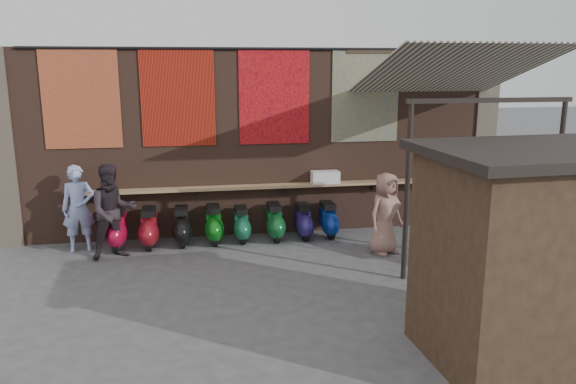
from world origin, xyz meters
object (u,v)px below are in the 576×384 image
(diner_left, at_px, (79,208))
(shopper_grey, at_px, (534,239))
(scooter_stool_6, at_px, (303,221))
(shopper_tan, at_px, (385,213))
(scooter_stool_4, at_px, (241,225))
(scooter_stool_1, at_px, (149,228))
(scooter_stool_0, at_px, (117,228))
(scooter_stool_5, at_px, (275,222))
(scooter_stool_7, at_px, (328,220))
(scooter_stool_2, at_px, (182,226))
(shopper_navy, at_px, (460,225))
(shelf_box, at_px, (325,177))
(market_stall, at_px, (530,261))
(scooter_stool_3, at_px, (214,225))
(diner_right, at_px, (113,212))

(diner_left, height_order, shopper_grey, diner_left)
(scooter_stool_6, height_order, shopper_tan, shopper_tan)
(scooter_stool_4, bearing_deg, scooter_stool_1, -177.58)
(scooter_stool_0, xyz_separation_m, scooter_stool_6, (3.87, 0.04, -0.05))
(scooter_stool_4, relative_size, diner_left, 0.43)
(scooter_stool_5, distance_m, scooter_stool_7, 1.18)
(scooter_stool_2, bearing_deg, shopper_navy, -22.73)
(shelf_box, xyz_separation_m, diner_left, (-5.12, -0.31, -0.39))
(scooter_stool_0, xyz_separation_m, shopper_tan, (5.25, -1.23, 0.40))
(scooter_stool_4, xyz_separation_m, shopper_grey, (4.75, -3.10, 0.39))
(diner_left, distance_m, market_stall, 8.33)
(shelf_box, distance_m, scooter_stool_4, 2.10)
(scooter_stool_0, bearing_deg, shopper_tan, -13.15)
(shelf_box, bearing_deg, market_stall, -78.07)
(scooter_stool_0, height_order, scooter_stool_2, scooter_stool_0)
(shopper_tan, distance_m, market_stall, 4.22)
(scooter_stool_4, bearing_deg, diner_left, -179.12)
(scooter_stool_3, bearing_deg, shopper_navy, -25.88)
(scooter_stool_7, distance_m, shopper_grey, 4.22)
(scooter_stool_3, xyz_separation_m, shopper_grey, (5.33, -3.09, 0.36))
(scooter_stool_6, height_order, shopper_grey, shopper_grey)
(scooter_stool_2, relative_size, diner_right, 0.44)
(diner_right, bearing_deg, scooter_stool_4, -5.39)
(scooter_stool_5, height_order, shopper_grey, shopper_grey)
(scooter_stool_5, relative_size, market_stall, 0.31)
(scooter_stool_1, height_order, shopper_grey, shopper_grey)
(scooter_stool_2, xyz_separation_m, scooter_stool_6, (2.57, 0.01, -0.02))
(scooter_stool_6, distance_m, diner_right, 3.93)
(scooter_stool_6, xyz_separation_m, market_stall, (1.75, -5.44, 0.94))
(shopper_tan, bearing_deg, scooter_stool_3, 132.39)
(shopper_navy, bearing_deg, scooter_stool_1, -50.41)
(scooter_stool_6, bearing_deg, scooter_stool_4, 179.47)
(scooter_stool_4, relative_size, scooter_stool_5, 0.93)
(scooter_stool_5, bearing_deg, shopper_tan, -31.77)
(scooter_stool_1, distance_m, scooter_stool_6, 3.23)
(scooter_stool_5, xyz_separation_m, diner_right, (-3.21, -0.60, 0.54))
(market_stall, bearing_deg, scooter_stool_2, 125.63)
(scooter_stool_3, bearing_deg, shopper_grey, -30.13)
(diner_right, height_order, shopper_grey, diner_right)
(scooter_stool_7, distance_m, shopper_navy, 2.92)
(shopper_navy, bearing_deg, scooter_stool_6, -71.02)
(scooter_stool_1, height_order, diner_right, diner_right)
(scooter_stool_3, height_order, market_stall, market_stall)
(diner_right, height_order, shopper_navy, diner_right)
(scooter_stool_7, relative_size, shopper_navy, 0.50)
(scooter_stool_4, relative_size, scooter_stool_7, 0.97)
(diner_left, bearing_deg, scooter_stool_2, -9.50)
(scooter_stool_1, distance_m, scooter_stool_5, 2.60)
(shopper_grey, bearing_deg, market_stall, 63.89)
(scooter_stool_6, xyz_separation_m, shopper_tan, (1.38, -1.27, 0.45))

